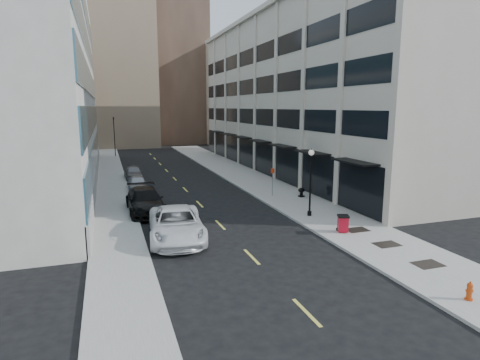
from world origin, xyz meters
TOP-DOWN VIEW (x-y plane):
  - ground at (0.00, 0.00)m, footprint 160.00×160.00m
  - sidewalk_right at (7.50, 20.00)m, footprint 5.00×80.00m
  - sidewalk_left at (-6.50, 20.00)m, footprint 3.00×80.00m
  - building_right at (16.94, 26.99)m, footprint 15.30×46.50m
  - skyline_tan_near at (-4.00, 68.00)m, footprint 14.00×18.00m
  - skyline_brown at (8.00, 72.00)m, footprint 12.00×16.00m
  - skyline_tan_far at (-14.00, 78.00)m, footprint 12.00×14.00m
  - skyline_stone at (18.00, 66.00)m, footprint 10.00×14.00m
  - grate_near at (7.60, -2.00)m, footprint 1.40×1.00m
  - grate_mid at (7.60, 1.00)m, footprint 1.40×1.00m
  - grate_far at (7.60, 3.80)m, footprint 1.40×1.00m
  - road_centerline at (0.00, 17.00)m, footprint 0.15×68.20m
  - traffic_signal at (-5.50, 48.00)m, footprint 0.66×0.66m
  - car_white_van at (-3.20, 6.00)m, footprint 3.69×6.87m
  - car_black_pickup at (-4.34, 12.72)m, footprint 2.61×6.19m
  - car_silver_sedan at (-4.27, 20.86)m, footprint 1.86×4.25m
  - car_grey_sedan at (-4.22, 27.00)m, footprint 1.88×4.42m
  - fire_hydrant at (6.40, -5.40)m, footprint 0.31×0.31m
  - trash_bin at (6.52, 3.72)m, footprint 0.84×0.84m
  - lamppost at (6.40, 7.69)m, footprint 0.39×0.39m
  - sign_post at (6.40, 14.30)m, footprint 0.30×0.06m
  - urn_planter at (8.60, 13.22)m, footprint 0.55×0.55m

SIDE VIEW (x-z plane):
  - ground at x=0.00m, z-range 0.00..0.00m
  - road_centerline at x=0.00m, z-range 0.00..0.01m
  - sidewalk_right at x=7.50m, z-range 0.00..0.15m
  - sidewalk_left at x=-6.50m, z-range 0.00..0.15m
  - grate_near at x=7.60m, z-range 0.15..0.16m
  - grate_mid at x=7.60m, z-range 0.15..0.16m
  - grate_far at x=7.60m, z-range 0.15..0.16m
  - fire_hydrant at x=6.40m, z-range 0.14..0.90m
  - urn_planter at x=8.60m, z-range 0.23..0.99m
  - car_silver_sedan at x=-4.27m, z-range 0.00..1.43m
  - trash_bin at x=6.52m, z-range 0.19..1.25m
  - car_grey_sedan at x=-4.22m, z-range 0.00..1.49m
  - car_black_pickup at x=-4.34m, z-range 0.00..1.78m
  - car_white_van at x=-3.20m, z-range 0.00..1.84m
  - sign_post at x=6.40m, z-range 0.50..3.05m
  - lamppost at x=6.40m, z-range 0.56..5.29m
  - traffic_signal at x=-5.50m, z-range 2.23..9.21m
  - building_right at x=16.94m, z-range -0.13..18.12m
  - skyline_stone at x=18.00m, z-range 0.00..20.00m
  - skyline_tan_far at x=-14.00m, z-range 0.00..22.00m
  - skyline_tan_near at x=-4.00m, z-range 0.00..28.00m
  - skyline_brown at x=8.00m, z-range 0.00..34.00m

